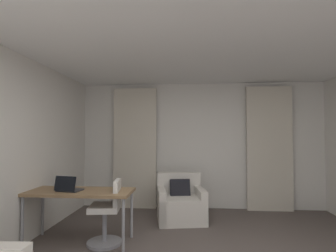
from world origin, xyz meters
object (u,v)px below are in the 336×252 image
object	(u,v)px
laptop	(68,188)
desk_chair	(108,215)
desk	(80,195)
armchair	(181,204)

from	to	relation	value
laptop	desk_chair	bearing A→B (deg)	5.76
desk	laptop	distance (m)	0.19
desk	desk_chair	distance (m)	0.49
desk	laptop	bearing A→B (deg)	-153.74
armchair	laptop	world-z (taller)	laptop
armchair	desk	world-z (taller)	armchair
armchair	desk	xyz separation A→B (m)	(-1.38, -1.10, 0.38)
desk	laptop	world-z (taller)	laptop
armchair	desk	distance (m)	1.81
armchair	desk_chair	distance (m)	1.49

